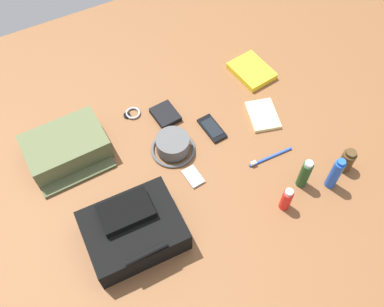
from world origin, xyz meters
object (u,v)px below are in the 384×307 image
object	(u,v)px
cologne_bottle	(347,160)
sunscreen_spray	(286,199)
cell_phone	(212,128)
toothbrush	(268,158)
wallet	(166,114)
deodorant_spray	(335,174)
shampoo_bottle	(305,174)
toiletry_pouch	(66,148)
notepad	(263,115)
backpack	(133,230)
wristwatch	(132,113)
paperback_novel	(252,71)
bucket_hat	(173,145)
media_player	(193,177)

from	to	relation	value
cologne_bottle	sunscreen_spray	bearing A→B (deg)	5.86
cell_phone	toothbrush	world-z (taller)	toothbrush
cell_phone	wallet	bearing A→B (deg)	-47.76
deodorant_spray	shampoo_bottle	distance (m)	0.10
toiletry_pouch	notepad	world-z (taller)	toiletry_pouch
backpack	shampoo_bottle	xyz separation A→B (m)	(-0.62, 0.09, 0.01)
wristwatch	cell_phone	bearing A→B (deg)	138.97
toiletry_pouch	notepad	size ratio (longest dim) A/B	1.99
shampoo_bottle	paperback_novel	size ratio (longest dim) A/B	0.73
bucket_hat	deodorant_spray	xyz separation A→B (m)	(-0.44, 0.40, 0.05)
media_player	wallet	size ratio (longest dim) A/B	0.80
sunscreen_spray	media_player	distance (m)	0.35
backpack	bucket_hat	bearing A→B (deg)	-136.78
cell_phone	paperback_novel	bearing A→B (deg)	-148.34
notepad	paperback_novel	bearing A→B (deg)	-95.30
media_player	notepad	bearing A→B (deg)	-162.53
cologne_bottle	cell_phone	size ratio (longest dim) A/B	0.78
deodorant_spray	wallet	bearing A→B (deg)	-55.18
media_player	wallet	bearing A→B (deg)	-97.06
bucket_hat	media_player	world-z (taller)	bucket_hat
paperback_novel	wallet	xyz separation A→B (m)	(0.43, 0.04, -0.00)
bucket_hat	media_player	size ratio (longest dim) A/B	1.94
toiletry_pouch	shampoo_bottle	size ratio (longest dim) A/B	2.07
paperback_novel	cell_phone	xyz separation A→B (m)	(0.30, 0.18, -0.01)
cell_phone	wallet	size ratio (longest dim) A/B	1.22
cologne_bottle	wristwatch	xyz separation A→B (m)	(0.60, -0.60, -0.04)
deodorant_spray	wallet	xyz separation A→B (m)	(0.39, -0.56, -0.06)
sunscreen_spray	cell_phone	distance (m)	0.42
shampoo_bottle	toothbrush	distance (m)	0.16
bucket_hat	shampoo_bottle	xyz separation A→B (m)	(-0.35, 0.35, 0.04)
notepad	shampoo_bottle	bearing A→B (deg)	97.80
shampoo_bottle	wristwatch	size ratio (longest dim) A/B	2.03
backpack	wristwatch	xyz separation A→B (m)	(-0.20, -0.49, -0.05)
deodorant_spray	sunscreen_spray	distance (m)	0.20
media_player	toothbrush	xyz separation A→B (m)	(-0.29, 0.06, 0.00)
toothbrush	wristwatch	bearing A→B (deg)	-49.58
backpack	wristwatch	bearing A→B (deg)	-112.38
sunscreen_spray	notepad	world-z (taller)	sunscreen_spray
sunscreen_spray	bucket_hat	bearing A→B (deg)	-58.77
backpack	deodorant_spray	world-z (taller)	deodorant_spray
sunscreen_spray	wallet	world-z (taller)	sunscreen_spray
paperback_novel	wallet	bearing A→B (deg)	5.40
sunscreen_spray	cell_phone	size ratio (longest dim) A/B	0.84
backpack	bucket_hat	size ratio (longest dim) A/B	1.86
shampoo_bottle	deodorant_spray	bearing A→B (deg)	150.52
shampoo_bottle	bucket_hat	bearing A→B (deg)	-45.17
shampoo_bottle	toothbrush	bearing A→B (deg)	-72.56
shampoo_bottle	sunscreen_spray	xyz separation A→B (m)	(0.11, 0.05, -0.02)
paperback_novel	notepad	distance (m)	0.24
backpack	media_player	size ratio (longest dim) A/B	3.61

